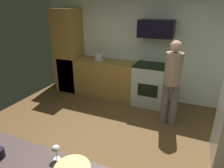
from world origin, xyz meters
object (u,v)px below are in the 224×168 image
at_px(wine_glass_near, 56,149).
at_px(person_cook, 172,80).
at_px(oven_range, 151,82).
at_px(microwave, 156,29).
at_px(mug_coffee, 0,153).
at_px(stock_pot, 99,57).

bearing_deg(wine_glass_near, person_cook, 74.65).
distance_m(oven_range, wine_glass_near, 3.21).
height_order(microwave, person_cook, microwave).
bearing_deg(mug_coffee, microwave, 79.60).
height_order(oven_range, person_cook, person_cook).
bearing_deg(person_cook, microwave, 122.44).
bearing_deg(oven_range, microwave, 90.00).
distance_m(microwave, person_cook, 1.26).
xyz_separation_m(oven_range, mug_coffee, (-0.63, -3.34, 0.43)).
distance_m(wine_glass_near, mug_coffee, 0.51).
relative_size(oven_range, mug_coffee, 17.79).
distance_m(oven_range, person_cook, 0.98).
bearing_deg(stock_pot, mug_coffee, -77.96).
height_order(oven_range, microwave, microwave).
distance_m(person_cook, mug_coffee, 2.85).
height_order(microwave, mug_coffee, microwave).
bearing_deg(mug_coffee, oven_range, 79.34).
relative_size(wine_glass_near, mug_coffee, 1.71).
distance_m(oven_range, microwave, 1.20).
xyz_separation_m(oven_range, microwave, (0.00, 0.09, 1.20)).
height_order(microwave, stock_pot, microwave).
bearing_deg(mug_coffee, stock_pot, 102.04).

